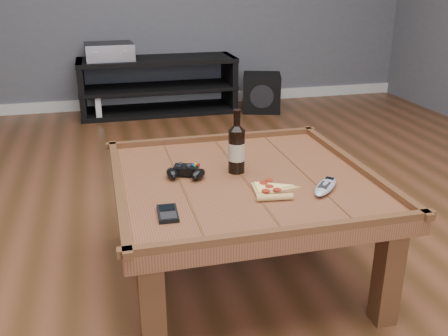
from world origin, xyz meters
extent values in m
plane|color=#472914|center=(0.00, 0.00, 0.00)|extent=(6.00, 6.00, 0.00)
cube|color=silver|center=(0.00, 2.99, 0.05)|extent=(5.00, 0.02, 0.10)
cube|color=#5B2E1A|center=(0.00, 0.00, 0.42)|extent=(1.00, 1.00, 0.06)
cube|color=#402211|center=(-0.42, -0.42, 0.20)|extent=(0.08, 0.08, 0.39)
cube|color=#402211|center=(0.42, -0.42, 0.20)|extent=(0.08, 0.08, 0.39)
cube|color=#402211|center=(-0.42, 0.42, 0.20)|extent=(0.08, 0.08, 0.39)
cube|color=#402211|center=(0.42, 0.42, 0.20)|extent=(0.08, 0.08, 0.39)
cube|color=#402211|center=(0.00, 0.48, 0.46)|extent=(1.03, 0.03, 0.03)
cube|color=#402211|center=(0.00, -0.48, 0.46)|extent=(1.03, 0.03, 0.03)
cube|color=#402211|center=(0.48, 0.00, 0.46)|extent=(0.03, 1.03, 0.03)
cube|color=#402211|center=(-0.48, 0.00, 0.46)|extent=(0.03, 1.03, 0.03)
cube|color=black|center=(0.00, 2.75, 0.48)|extent=(1.40, 0.45, 0.04)
cube|color=black|center=(0.00, 2.75, 0.23)|extent=(1.40, 0.45, 0.03)
cube|color=black|center=(0.00, 2.75, 0.02)|extent=(1.40, 0.45, 0.04)
cube|color=black|center=(-0.67, 2.75, 0.25)|extent=(0.05, 0.44, 0.50)
cube|color=black|center=(0.67, 2.75, 0.25)|extent=(0.05, 0.44, 0.50)
cylinder|color=black|center=(-0.01, 0.06, 0.54)|extent=(0.07, 0.07, 0.18)
cone|color=black|center=(-0.01, 0.06, 0.64)|extent=(0.06, 0.06, 0.03)
cylinder|color=black|center=(-0.01, 0.06, 0.67)|extent=(0.03, 0.03, 0.06)
cylinder|color=black|center=(-0.01, 0.06, 0.71)|extent=(0.03, 0.03, 0.01)
cylinder|color=tan|center=(-0.01, 0.06, 0.54)|extent=(0.07, 0.07, 0.07)
cube|color=black|center=(-0.21, 0.07, 0.47)|extent=(0.11, 0.09, 0.03)
ellipsoid|color=black|center=(-0.27, 0.06, 0.47)|extent=(0.05, 0.09, 0.04)
ellipsoid|color=black|center=(-0.18, 0.02, 0.47)|extent=(0.09, 0.09, 0.04)
cylinder|color=black|center=(-0.23, 0.09, 0.49)|extent=(0.02, 0.02, 0.01)
cylinder|color=black|center=(-0.21, 0.06, 0.49)|extent=(0.02, 0.02, 0.01)
cylinder|color=yellow|center=(-0.18, 0.08, 0.49)|extent=(0.01, 0.01, 0.01)
cylinder|color=red|center=(-0.17, 0.07, 0.49)|extent=(0.01, 0.01, 0.01)
cylinder|color=#0C33CC|center=(-0.19, 0.07, 0.49)|extent=(0.01, 0.01, 0.01)
cylinder|color=#0C9919|center=(-0.18, 0.06, 0.49)|extent=(0.01, 0.01, 0.01)
cylinder|color=tan|center=(0.05, -0.24, 0.46)|extent=(0.13, 0.04, 0.02)
cylinder|color=#A02014|center=(0.03, -0.19, 0.47)|extent=(0.03, 0.03, 0.00)
cylinder|color=#A02014|center=(0.08, -0.19, 0.47)|extent=(0.03, 0.03, 0.00)
cylinder|color=#A02014|center=(0.06, -0.15, 0.47)|extent=(0.03, 0.03, 0.00)
cylinder|color=#A02014|center=(0.05, -0.11, 0.47)|extent=(0.03, 0.03, 0.00)
cylinder|color=#A02014|center=(0.08, -0.09, 0.47)|extent=(0.03, 0.03, 0.00)
cube|color=black|center=(-0.34, -0.26, 0.46)|extent=(0.07, 0.12, 0.01)
cube|color=black|center=(-0.34, -0.23, 0.47)|extent=(0.05, 0.05, 0.00)
cube|color=black|center=(-0.34, -0.29, 0.47)|extent=(0.06, 0.05, 0.00)
ellipsoid|color=#949AA1|center=(0.26, -0.19, 0.46)|extent=(0.17, 0.19, 0.03)
cube|color=black|center=(0.30, -0.15, 0.48)|extent=(0.04, 0.04, 0.00)
cube|color=black|center=(0.25, -0.21, 0.48)|extent=(0.07, 0.07, 0.00)
cube|color=black|center=(-0.41, 2.75, 0.57)|extent=(0.42, 0.35, 0.14)
cube|color=#A7A9B1|center=(-0.40, 2.58, 0.57)|extent=(0.41, 0.03, 0.14)
cylinder|color=#A7A9B1|center=(-0.52, 2.57, 0.57)|extent=(0.05, 0.02, 0.05)
cylinder|color=#A7A9B1|center=(-0.28, 2.58, 0.57)|extent=(0.05, 0.02, 0.05)
cube|color=black|center=(0.94, 2.59, 0.17)|extent=(0.42, 0.42, 0.34)
cylinder|color=black|center=(0.89, 2.43, 0.17)|extent=(0.21, 0.07, 0.21)
cube|color=slate|center=(-0.55, 2.63, 0.01)|extent=(0.12, 0.19, 0.02)
cube|color=silver|center=(-0.55, 2.63, 0.13)|extent=(0.06, 0.17, 0.22)
camera|label=1|loc=(-0.52, -1.75, 1.20)|focal=40.00mm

